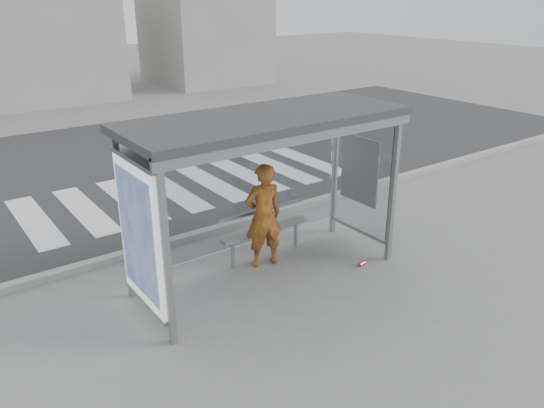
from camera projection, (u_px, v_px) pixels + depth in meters
The scene contains 10 objects.
ground at pixel (268, 276), 8.49m from camera, with size 80.00×80.00×0.00m, color slate.
road at pixel (112, 167), 13.75m from camera, with size 30.00×10.00×0.01m, color #27272A.
curb at pixel (208, 231), 9.93m from camera, with size 30.00×0.18×0.12m, color gray.
crosswalk at pixel (192, 186), 12.42m from camera, with size 7.55×3.00×0.00m.
bus_shelter at pixel (244, 161), 7.59m from camera, with size 4.25×1.65×2.62m.
building_center at pixel (6, 39), 21.10m from camera, with size 8.00×5.00×5.00m, color gray.
building_right at pixel (204, 8), 25.62m from camera, with size 5.00×5.00×7.00m, color gray.
person at pixel (263, 216), 8.56m from camera, with size 0.64×0.42×1.76m, color #CD5A13.
bench at pixel (265, 229), 8.93m from camera, with size 1.68×0.21×0.87m.
soda_can at pixel (362, 264), 8.81m from camera, with size 0.07×0.07×0.13m, color #D83F60.
Camera 1 is at (-4.30, -6.07, 4.24)m, focal length 35.00 mm.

